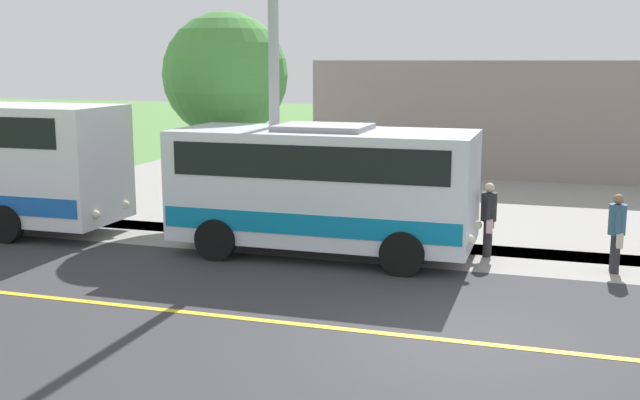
% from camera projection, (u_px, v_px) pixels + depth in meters
% --- Properties ---
extents(ground_plane, '(120.00, 120.00, 0.00)m').
position_uv_depth(ground_plane, '(458.00, 342.00, 11.56)').
color(ground_plane, '#548442').
extents(road_surface, '(8.00, 100.00, 0.01)m').
position_uv_depth(road_surface, '(458.00, 342.00, 11.56)').
color(road_surface, '#333335').
rests_on(road_surface, ground).
extents(sidewalk, '(2.40, 100.00, 0.01)m').
position_uv_depth(sidewalk, '(488.00, 258.00, 16.45)').
color(sidewalk, gray).
rests_on(sidewalk, ground).
extents(parking_lot_surface, '(14.00, 36.00, 0.01)m').
position_uv_depth(parking_lot_surface, '(614.00, 206.00, 22.33)').
color(parking_lot_surface, gray).
rests_on(parking_lot_surface, ground).
extents(road_centre_line, '(0.16, 100.00, 0.00)m').
position_uv_depth(road_centre_line, '(458.00, 341.00, 11.56)').
color(road_centre_line, gold).
rests_on(road_centre_line, ground).
extents(shuttle_bus_front, '(2.79, 6.62, 2.85)m').
position_uv_depth(shuttle_bus_front, '(324.00, 183.00, 16.60)').
color(shuttle_bus_front, silver).
rests_on(shuttle_bus_front, ground).
extents(pedestrian_with_bags, '(0.72, 0.34, 1.60)m').
position_uv_depth(pedestrian_with_bags, '(617.00, 231.00, 15.23)').
color(pedestrian_with_bags, '#262628').
rests_on(pedestrian_with_bags, ground).
extents(pedestrian_waiting, '(0.72, 0.34, 1.61)m').
position_uv_depth(pedestrian_waiting, '(489.00, 217.00, 16.52)').
color(pedestrian_waiting, '#262628').
rests_on(pedestrian_waiting, ground).
extents(street_light_pole, '(1.97, 0.24, 8.44)m').
position_uv_depth(street_light_pole, '(272.00, 41.00, 16.72)').
color(street_light_pole, '#9E9EA3').
rests_on(street_light_pole, ground).
extents(tree_curbside, '(3.27, 3.27, 5.47)m').
position_uv_depth(tree_curbside, '(225.00, 76.00, 19.89)').
color(tree_curbside, '#4C3826').
rests_on(tree_curbside, ground).
extents(commercial_building, '(10.00, 22.19, 4.21)m').
position_uv_depth(commercial_building, '(617.00, 114.00, 30.25)').
color(commercial_building, gray).
rests_on(commercial_building, ground).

